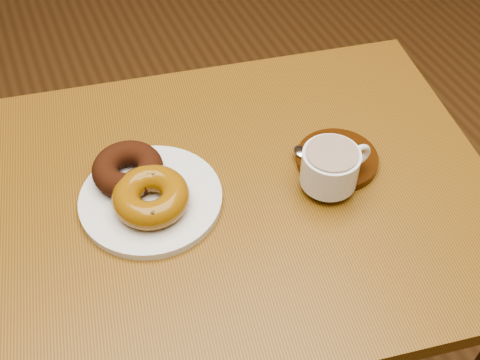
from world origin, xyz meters
name	(u,v)px	position (x,y,z in m)	size (l,w,h in m)	color
cafe_table	(229,240)	(-0.11, 0.24, 0.68)	(0.95, 0.77, 0.80)	brown
donut_plate	(151,199)	(-0.23, 0.27, 0.81)	(0.22, 0.22, 0.01)	silver
donut_cinnamon	(128,169)	(-0.25, 0.32, 0.84)	(0.11, 0.11, 0.04)	#36170A
donut_caramel	(151,197)	(-0.23, 0.25, 0.84)	(0.12, 0.12, 0.04)	#89580F
saucer	(337,159)	(0.08, 0.23, 0.81)	(0.13, 0.13, 0.01)	#331807
coffee_cup	(331,166)	(0.04, 0.19, 0.85)	(0.12, 0.09, 0.06)	silver
teaspoon	(305,154)	(0.03, 0.25, 0.82)	(0.04, 0.10, 0.01)	silver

